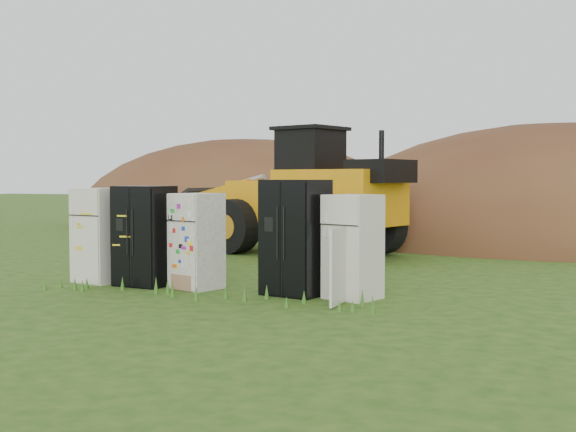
% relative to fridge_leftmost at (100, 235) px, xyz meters
% --- Properties ---
extents(ground, '(120.00, 120.00, 0.00)m').
position_rel_fridge_leftmost_xyz_m(ground, '(2.52, -0.03, -0.86)').
color(ground, '#234913').
rests_on(ground, ground).
extents(fridge_leftmost, '(0.88, 0.86, 1.73)m').
position_rel_fridge_leftmost_xyz_m(fridge_leftmost, '(0.00, 0.00, 0.00)').
color(fridge_leftmost, silver).
rests_on(fridge_leftmost, ground).
extents(fridge_black_side, '(1.00, 0.82, 1.77)m').
position_rel_fridge_leftmost_xyz_m(fridge_black_side, '(0.98, -0.04, 0.02)').
color(fridge_black_side, black).
rests_on(fridge_black_side, ground).
extents(fridge_sticker, '(0.92, 0.88, 1.65)m').
position_rel_fridge_leftmost_xyz_m(fridge_sticker, '(2.02, -0.01, -0.04)').
color(fridge_sticker, white).
rests_on(fridge_sticker, ground).
extents(fridge_black_right, '(1.09, 0.97, 1.89)m').
position_rel_fridge_leftmost_xyz_m(fridge_black_right, '(3.85, 0.01, 0.08)').
color(fridge_black_right, black).
rests_on(fridge_black_right, ground).
extents(fridge_open_door, '(0.94, 0.91, 1.65)m').
position_rel_fridge_leftmost_xyz_m(fridge_open_door, '(4.83, -0.03, -0.04)').
color(fridge_open_door, silver).
rests_on(fridge_open_door, ground).
extents(wheel_loader, '(7.08, 4.50, 3.18)m').
position_rel_fridge_leftmost_xyz_m(wheel_loader, '(1.20, 6.16, 0.73)').
color(wheel_loader, orange).
rests_on(wheel_loader, ground).
extents(dirt_mound_right, '(14.66, 10.75, 7.09)m').
position_rel_fridge_leftmost_xyz_m(dirt_mound_right, '(7.54, 11.86, -0.86)').
color(dirt_mound_right, '#4D2918').
rests_on(dirt_mound_right, ground).
extents(dirt_mound_left, '(14.29, 10.72, 6.95)m').
position_rel_fridge_leftmost_xyz_m(dirt_mound_left, '(-4.24, 15.07, -0.86)').
color(dirt_mound_left, '#4D2918').
rests_on(dirt_mound_left, ground).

